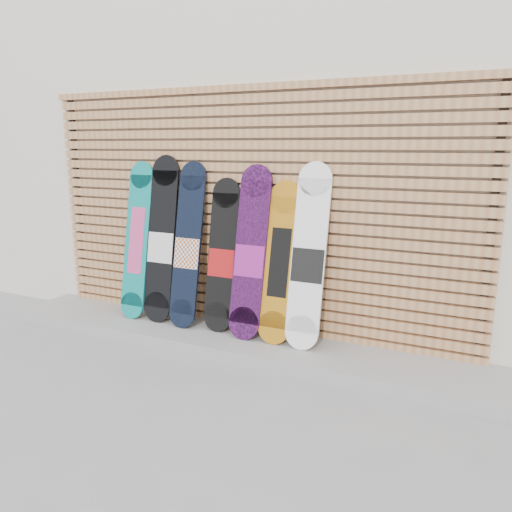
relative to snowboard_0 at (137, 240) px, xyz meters
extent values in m
plane|color=gray|center=(1.24, -0.78, -0.88)|extent=(80.00, 80.00, 0.00)
cube|color=beige|center=(1.74, 2.72, 0.92)|extent=(12.00, 5.00, 3.60)
cube|color=gray|center=(1.09, -0.10, -0.82)|extent=(4.60, 0.70, 0.12)
cube|color=#A97246|center=(1.09, 0.19, -0.74)|extent=(4.20, 0.05, 0.08)
cube|color=#A97246|center=(1.09, 0.19, -0.64)|extent=(4.20, 0.05, 0.08)
cube|color=#A97246|center=(1.09, 0.19, -0.54)|extent=(4.20, 0.05, 0.07)
cube|color=#A97246|center=(1.09, 0.19, -0.45)|extent=(4.20, 0.05, 0.07)
cube|color=#A97246|center=(1.09, 0.19, -0.35)|extent=(4.20, 0.05, 0.07)
cube|color=#A97246|center=(1.09, 0.19, -0.25)|extent=(4.20, 0.05, 0.07)
cube|color=#A97246|center=(1.09, 0.19, -0.16)|extent=(4.20, 0.05, 0.07)
cube|color=#A97246|center=(1.09, 0.19, -0.06)|extent=(4.20, 0.05, 0.07)
cube|color=#A97246|center=(1.09, 0.19, 0.04)|extent=(4.20, 0.05, 0.07)
cube|color=#A97246|center=(1.09, 0.19, 0.14)|extent=(4.20, 0.05, 0.08)
cube|color=#A97246|center=(1.09, 0.19, 0.23)|extent=(4.20, 0.05, 0.08)
cube|color=#A97246|center=(1.09, 0.19, 0.33)|extent=(4.20, 0.05, 0.08)
cube|color=#A97246|center=(1.09, 0.19, 0.43)|extent=(4.20, 0.05, 0.08)
cube|color=#A97246|center=(1.09, 0.19, 0.52)|extent=(4.20, 0.05, 0.08)
cube|color=#A97246|center=(1.09, 0.19, 0.62)|extent=(4.20, 0.05, 0.08)
cube|color=#A97246|center=(1.09, 0.19, 0.72)|extent=(4.20, 0.05, 0.08)
cube|color=#A97246|center=(1.09, 0.19, 0.81)|extent=(4.20, 0.05, 0.08)
cube|color=#A97246|center=(1.09, 0.19, 0.91)|extent=(4.20, 0.05, 0.08)
cube|color=#A97246|center=(1.09, 0.19, 1.01)|extent=(4.20, 0.05, 0.08)
cube|color=#A97246|center=(1.09, 0.19, 1.11)|extent=(4.20, 0.05, 0.08)
cube|color=#A97246|center=(1.09, 0.19, 1.20)|extent=(4.20, 0.05, 0.08)
cube|color=#A97246|center=(1.09, 0.19, 1.30)|extent=(4.20, 0.05, 0.08)
cube|color=black|center=(-0.93, 0.21, 0.24)|extent=(0.06, 0.04, 2.23)
cube|color=black|center=(3.11, 0.21, 0.24)|extent=(0.06, 0.04, 2.23)
cube|color=#A97246|center=(1.09, 0.19, 1.39)|extent=(4.26, 0.07, 0.06)
cube|color=#0C7C7C|center=(0.00, 0.00, 0.00)|extent=(0.26, 0.27, 1.26)
cylinder|color=#0C7C7C|center=(0.00, -0.13, -0.63)|extent=(0.26, 0.07, 0.26)
cylinder|color=#0C7C7C|center=(0.00, 0.13, 0.63)|extent=(0.26, 0.07, 0.26)
cube|color=#DD4E8D|center=(0.00, 0.00, 0.00)|extent=(0.16, 0.15, 0.64)
cube|color=black|center=(0.28, 0.01, 0.03)|extent=(0.29, 0.25, 1.29)
cylinder|color=black|center=(0.28, -0.10, -0.61)|extent=(0.29, 0.07, 0.29)
cylinder|color=black|center=(0.28, 0.13, 0.67)|extent=(0.29, 0.07, 0.29)
cube|color=silver|center=(0.28, 0.00, -0.05)|extent=(0.28, 0.08, 0.29)
cube|color=black|center=(0.59, 0.00, 0.01)|extent=(0.27, 0.28, 1.26)
cylinder|color=black|center=(0.59, -0.13, -0.62)|extent=(0.27, 0.08, 0.27)
cylinder|color=black|center=(0.59, 0.12, 0.63)|extent=(0.27, 0.08, 0.27)
cube|color=white|center=(0.59, -0.02, -0.07)|extent=(0.26, 0.08, 0.28)
cube|color=black|center=(0.93, 0.03, -0.07)|extent=(0.27, 0.22, 1.11)
cylinder|color=black|center=(0.93, -0.08, -0.62)|extent=(0.27, 0.07, 0.27)
cylinder|color=black|center=(0.93, 0.13, 0.49)|extent=(0.27, 0.07, 0.27)
cube|color=maroon|center=(0.93, 0.01, -0.13)|extent=(0.26, 0.07, 0.25)
cube|color=black|center=(1.23, -0.01, 0.00)|extent=(0.29, 0.28, 1.22)
cylinder|color=black|center=(1.23, -0.14, -0.61)|extent=(0.29, 0.08, 0.29)
cylinder|color=black|center=(1.23, 0.12, 0.61)|extent=(0.29, 0.08, 0.29)
cube|color=#961E85|center=(1.23, -0.03, -0.08)|extent=(0.28, 0.08, 0.28)
cube|color=#AE6D12|center=(1.51, 0.00, -0.07)|extent=(0.29, 0.27, 1.10)
cylinder|color=#AE6D12|center=(1.51, -0.12, -0.61)|extent=(0.29, 0.08, 0.29)
cylinder|color=#AE6D12|center=(1.51, 0.12, 0.48)|extent=(0.29, 0.08, 0.29)
cube|color=black|center=(1.51, 0.00, -0.07)|extent=(0.18, 0.15, 0.58)
cube|color=white|center=(1.77, 0.00, 0.01)|extent=(0.29, 0.28, 1.25)
cylinder|color=white|center=(1.77, -0.13, -0.61)|extent=(0.29, 0.08, 0.29)
cylinder|color=white|center=(1.77, 0.12, 0.64)|extent=(0.29, 0.08, 0.29)
cube|color=black|center=(1.77, -0.02, -0.06)|extent=(0.28, 0.08, 0.28)
camera|label=1|loc=(3.09, -3.83, 0.91)|focal=35.00mm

